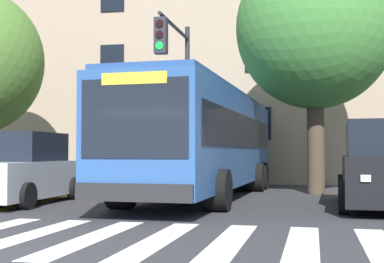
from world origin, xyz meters
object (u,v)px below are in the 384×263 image
(car_silver_near_lane, at_px, (21,171))
(street_tree_curbside_large, at_px, (315,29))
(city_bus, at_px, (204,140))
(car_tan_behind_bus, at_px, (224,159))
(traffic_light_overhead, at_px, (177,75))

(car_silver_near_lane, relative_size, street_tree_curbside_large, 0.56)
(city_bus, xyz_separation_m, street_tree_curbside_large, (3.44, 1.88, 3.73))
(city_bus, bearing_deg, car_tan_behind_bus, 93.76)
(street_tree_curbside_large, bearing_deg, traffic_light_overhead, -153.33)
(car_silver_near_lane, distance_m, street_tree_curbside_large, 10.41)
(car_silver_near_lane, relative_size, traffic_light_overhead, 0.82)
(traffic_light_overhead, bearing_deg, car_tan_behind_bus, 89.51)
(traffic_light_overhead, distance_m, street_tree_curbside_large, 5.06)
(city_bus, bearing_deg, traffic_light_overhead, -162.29)
(car_silver_near_lane, bearing_deg, city_bus, 31.68)
(city_bus, distance_m, street_tree_curbside_large, 5.41)
(city_bus, distance_m, car_silver_near_lane, 5.47)
(car_tan_behind_bus, distance_m, traffic_light_overhead, 11.43)
(car_silver_near_lane, xyz_separation_m, traffic_light_overhead, (3.79, 2.58, 2.90))
(car_tan_behind_bus, relative_size, street_tree_curbside_large, 0.63)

